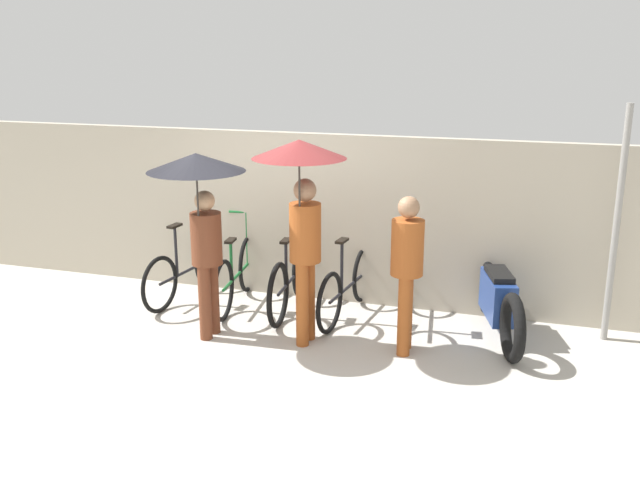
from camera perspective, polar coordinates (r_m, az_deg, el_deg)
ground_plane at (r=7.15m, az=-6.13°, el=-9.44°), size 30.00×30.00×0.00m
back_wall at (r=8.52m, az=-1.24°, el=1.89°), size 11.67×0.12×2.00m
parked_bicycle_0 at (r=8.78m, az=-10.62°, el=-2.32°), size 0.44×1.73×1.03m
parked_bicycle_1 at (r=8.45m, az=-6.71°, el=-2.78°), size 0.44×1.69×1.02m
parked_bicycle_2 at (r=8.22m, az=-2.37°, el=-3.13°), size 0.44×1.74×1.11m
parked_bicycle_3 at (r=8.06m, az=2.24°, el=-3.66°), size 0.44×1.73×1.05m
parked_bicycle_4 at (r=7.92m, az=6.94°, el=-4.14°), size 0.44×1.71×0.97m
pedestrian_leading at (r=7.19m, az=-9.58°, el=3.55°), size 0.97×0.97×1.97m
pedestrian_center at (r=6.93m, az=-1.47°, el=3.97°), size 0.91×0.91×2.12m
pedestrian_trailing at (r=7.00m, az=6.96°, el=-1.87°), size 0.32×0.32×1.60m
motorcycle at (r=7.77m, az=14.01°, el=-4.65°), size 0.80×1.96×0.91m
awning_pole at (r=7.76m, az=22.62°, el=1.03°), size 0.07×0.07×2.45m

